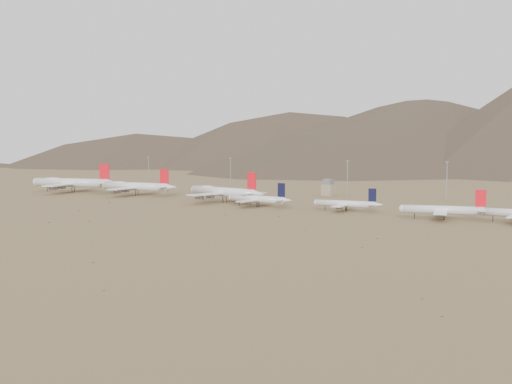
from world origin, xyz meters
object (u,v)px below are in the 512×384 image
Objects in this scene: widebody_west at (72,183)px; control_tower at (328,188)px; narrowbody_a at (258,199)px; widebody_centre at (136,186)px; widebody_east at (224,192)px; narrowbody_b at (347,204)px.

widebody_west is 194.60m from control_tower.
widebody_centre is at bearing 171.54° from narrowbody_a.
widebody_east is at bearing -16.76° from widebody_west.
narrowbody_b is (173.51, -5.27, -2.42)m from widebody_centre.
widebody_centre is 138.36m from control_tower.
widebody_centre is 1.64× the size of narrowbody_b.
control_tower is (27.10, 85.49, -1.52)m from widebody_east.
widebody_east reaches higher than control_tower.
widebody_west is 1.08× the size of widebody_east.
widebody_west is 61.12m from widebody_centre.
widebody_centre reaches higher than control_tower.
widebody_centre reaches higher than narrowbody_a.
widebody_east reaches higher than widebody_centre.
widebody_west reaches higher than control_tower.
widebody_east is at bearing 168.42° from narrowbody_b.
control_tower is (111.66, 81.69, -1.39)m from widebody_centre.
narrowbody_b reaches higher than control_tower.
narrowbody_a is 54.39m from narrowbody_b.
narrowbody_a is at bearing -85.09° from control_tower.
narrowbody_a is at bearing 179.26° from narrowbody_b.
narrowbody_b is (233.94, 3.89, -3.34)m from widebody_west.
widebody_west reaches higher than widebody_centre.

